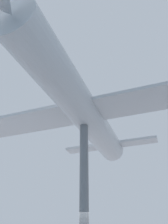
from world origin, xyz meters
TOP-DOWN VIEW (x-y plane):
  - support_pylon_central at (0.00, 0.00)m, footprint 0.43×0.43m
  - suspended_airplane at (0.01, 0.20)m, footprint 21.68×14.37m

SIDE VIEW (x-z plane):
  - support_pylon_central at x=0.00m, z-range 0.00..6.65m
  - suspended_airplane at x=0.01m, z-range 6.18..8.84m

